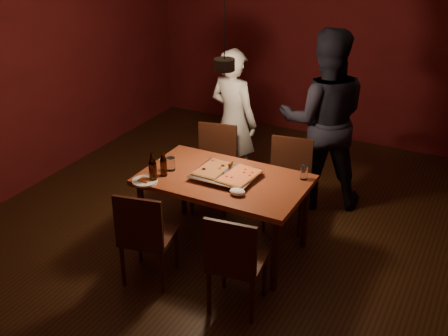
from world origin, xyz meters
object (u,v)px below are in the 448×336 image
at_px(beer_bottle_b, 163,164).
at_px(pendant_lamp, 224,63).
at_px(chair_near_left, 144,230).
at_px(diner_white, 233,121).
at_px(chair_far_left, 215,159).
at_px(beer_bottle_a, 153,167).
at_px(plate_slice, 145,181).
at_px(diner_dark, 323,120).
at_px(chair_far_right, 289,174).
at_px(dining_table, 224,185).
at_px(chair_near_right, 234,255).
at_px(pizza_tray, 226,175).

xyz_separation_m(beer_bottle_b, pendant_lamp, (0.43, 0.36, 0.89)).
height_order(chair_near_left, diner_white, diner_white).
height_order(chair_far_left, beer_bottle_a, beer_bottle_a).
distance_m(plate_slice, diner_dark, 2.02).
height_order(beer_bottle_b, pendant_lamp, pendant_lamp).
relative_size(chair_far_right, plate_slice, 2.10).
xyz_separation_m(dining_table, chair_far_right, (0.35, 0.74, -0.14)).
height_order(beer_bottle_b, diner_white, diner_white).
bearing_deg(chair_near_right, beer_bottle_a, 149.91).
height_order(chair_near_left, plate_slice, chair_near_left).
height_order(chair_far_left, beer_bottle_b, beer_bottle_b).
bearing_deg(plate_slice, chair_far_left, 84.40).
xyz_separation_m(chair_far_left, pizza_tray, (0.49, -0.71, 0.24)).
xyz_separation_m(chair_near_right, pendant_lamp, (-0.57, 0.92, 1.22)).
distance_m(dining_table, diner_white, 1.27).
bearing_deg(chair_far_right, plate_slice, 40.62).
distance_m(beer_bottle_a, diner_white, 1.51).
height_order(chair_far_left, pizza_tray, chair_far_left).
xyz_separation_m(chair_far_right, diner_dark, (0.14, 0.56, 0.42)).
height_order(pizza_tray, diner_dark, diner_dark).
bearing_deg(chair_near_right, plate_slice, 153.41).
relative_size(diner_dark, pendant_lamp, 1.74).
bearing_deg(diner_white, chair_near_right, 128.56).
relative_size(beer_bottle_a, pendant_lamp, 0.25).
distance_m(chair_far_left, chair_near_left, 1.52).
relative_size(chair_near_left, pizza_tray, 0.90).
bearing_deg(chair_far_right, chair_far_left, -8.63).
bearing_deg(plate_slice, dining_table, 33.68).
relative_size(beer_bottle_a, diner_dark, 0.14).
relative_size(beer_bottle_a, plate_slice, 1.18).
distance_m(dining_table, beer_bottle_b, 0.58).
distance_m(chair_near_left, beer_bottle_b, 0.69).
distance_m(chair_far_left, pizza_tray, 0.90).
bearing_deg(beer_bottle_a, pizza_tray, 33.07).
bearing_deg(diner_white, beer_bottle_b, 100.87).
xyz_separation_m(chair_far_right, pizza_tray, (-0.34, -0.73, 0.24)).
relative_size(chair_far_left, chair_near_right, 1.02).
relative_size(chair_far_left, plate_slice, 2.15).
distance_m(chair_far_right, diner_dark, 0.71).
bearing_deg(beer_bottle_b, diner_white, 89.10).
distance_m(plate_slice, diner_white, 1.56).
bearing_deg(beer_bottle_b, plate_slice, -114.32).
relative_size(beer_bottle_b, diner_white, 0.15).
height_order(chair_far_right, plate_slice, chair_far_right).
relative_size(chair_near_right, diner_dark, 0.25).
relative_size(chair_far_right, chair_near_right, 1.00).
bearing_deg(beer_bottle_a, diner_white, 88.19).
relative_size(dining_table, diner_dark, 0.78).
bearing_deg(chair_far_right, diner_dark, -114.10).
relative_size(pizza_tray, beer_bottle_b, 2.29).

